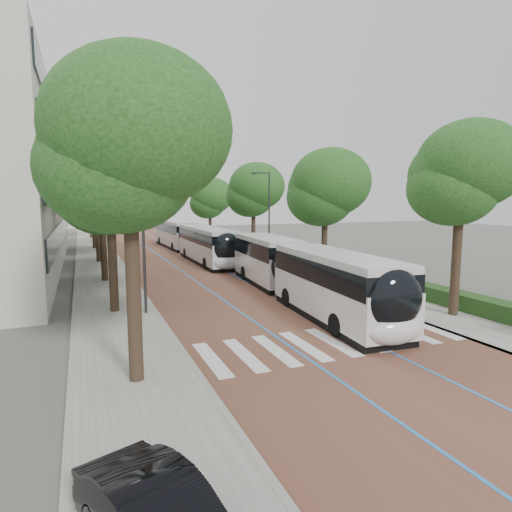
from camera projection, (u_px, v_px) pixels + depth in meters
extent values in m
plane|color=#51544C|center=(342.00, 351.00, 16.10)|extent=(160.00, 160.00, 0.00)
cube|color=brown|center=(159.00, 246.00, 52.79)|extent=(11.00, 140.00, 0.02)
cube|color=gray|center=(95.00, 248.00, 49.96)|extent=(4.00, 140.00, 0.12)
cube|color=gray|center=(218.00, 243.00, 55.61)|extent=(4.00, 140.00, 0.12)
cube|color=gray|center=(112.00, 248.00, 50.68)|extent=(0.20, 140.00, 0.14)
cube|color=gray|center=(203.00, 244.00, 54.89)|extent=(0.20, 140.00, 0.14)
cube|color=silver|center=(212.00, 359.00, 15.20)|extent=(0.55, 3.60, 0.01)
cube|color=silver|center=(244.00, 354.00, 15.67)|extent=(0.55, 3.60, 0.01)
cube|color=silver|center=(275.00, 350.00, 16.15)|extent=(0.55, 3.60, 0.01)
cube|color=silver|center=(304.00, 346.00, 16.62)|extent=(0.55, 3.60, 0.01)
cube|color=silver|center=(332.00, 342.00, 17.09)|extent=(0.55, 3.60, 0.01)
cube|color=silver|center=(358.00, 338.00, 17.56)|extent=(0.55, 3.60, 0.01)
cube|color=silver|center=(383.00, 334.00, 18.03)|extent=(0.55, 3.60, 0.01)
cube|color=silver|center=(406.00, 331.00, 18.50)|extent=(0.55, 3.60, 0.01)
cube|color=silver|center=(429.00, 328.00, 18.97)|extent=(0.55, 3.60, 0.01)
cube|color=#287ACB|center=(146.00, 247.00, 52.19)|extent=(0.12, 126.00, 0.01)
cube|color=#287ACB|center=(172.00, 246.00, 53.39)|extent=(0.12, 126.00, 0.01)
cube|color=black|center=(62.00, 231.00, 37.46)|extent=(0.12, 38.00, 1.60)
cube|color=black|center=(60.00, 194.00, 37.05)|extent=(0.12, 38.00, 1.60)
cube|color=black|center=(57.00, 156.00, 36.64)|extent=(0.12, 38.00, 1.60)
cube|color=black|center=(55.00, 120.00, 36.25)|extent=(0.12, 38.00, 1.60)
cube|color=#1B3D15|center=(512.00, 313.00, 19.45)|extent=(1.20, 14.00, 0.80)
cylinder|color=#2F2F31|center=(269.00, 217.00, 38.31)|extent=(0.14, 0.14, 8.00)
cube|color=#2F2F31|center=(261.00, 173.00, 37.50)|extent=(1.70, 0.12, 0.12)
cube|color=#2F2F31|center=(254.00, 174.00, 37.25)|extent=(0.50, 0.20, 0.10)
cylinder|color=#2F2F31|center=(143.00, 232.00, 20.61)|extent=(0.14, 0.14, 8.00)
cylinder|color=black|center=(134.00, 304.00, 12.95)|extent=(0.44, 0.44, 5.02)
ellipsoid|color=#183F14|center=(128.00, 150.00, 12.36)|extent=(5.39, 5.39, 4.58)
cylinder|color=black|center=(113.00, 269.00, 21.24)|extent=(0.44, 0.44, 4.47)
ellipsoid|color=#183F14|center=(109.00, 186.00, 20.72)|extent=(5.19, 5.19, 4.41)
cylinder|color=black|center=(104.00, 250.00, 29.50)|extent=(0.44, 0.44, 4.41)
ellipsoid|color=#183F14|center=(101.00, 192.00, 28.98)|extent=(5.92, 5.92, 5.03)
cylinder|color=black|center=(98.00, 234.00, 38.62)|extent=(0.44, 0.44, 5.24)
ellipsoid|color=#183F14|center=(95.00, 181.00, 38.01)|extent=(5.96, 5.96, 5.07)
cylinder|color=black|center=(94.00, 227.00, 49.64)|extent=(0.44, 0.44, 5.08)
ellipsoid|color=#183F14|center=(92.00, 187.00, 49.04)|extent=(5.78, 5.78, 4.91)
cylinder|color=black|center=(91.00, 221.00, 63.40)|extent=(0.44, 0.44, 5.10)
ellipsoid|color=#183F14|center=(89.00, 190.00, 62.80)|extent=(5.54, 5.54, 4.71)
cylinder|color=black|center=(456.00, 269.00, 20.52)|extent=(0.44, 0.44, 4.75)
ellipsoid|color=#183F14|center=(461.00, 178.00, 19.96)|extent=(4.90, 4.90, 4.16)
cylinder|color=black|center=(324.00, 247.00, 31.55)|extent=(0.44, 0.44, 4.50)
ellipsoid|color=#183F14|center=(325.00, 191.00, 31.02)|extent=(5.83, 5.83, 4.95)
cylinder|color=black|center=(253.00, 233.00, 44.38)|extent=(0.44, 0.44, 4.60)
ellipsoid|color=#183F14|center=(253.00, 192.00, 43.84)|extent=(5.74, 5.74, 4.88)
cylinder|color=black|center=(210.00, 227.00, 59.10)|extent=(0.44, 0.44, 4.04)
ellipsoid|color=#183F14|center=(210.00, 200.00, 58.62)|extent=(5.74, 5.74, 4.88)
cylinder|color=black|center=(292.00, 267.00, 24.89)|extent=(2.36, 1.07, 2.30)
cube|color=silver|center=(335.00, 294.00, 20.13)|extent=(3.18, 9.52, 1.82)
cube|color=black|center=(335.00, 270.00, 19.98)|extent=(3.21, 9.34, 0.97)
cube|color=silver|center=(336.00, 256.00, 19.89)|extent=(3.12, 9.33, 0.31)
cube|color=black|center=(334.00, 316.00, 20.27)|extent=(3.11, 9.14, 0.35)
cube|color=silver|center=(268.00, 265.00, 29.03)|extent=(3.06, 7.90, 1.82)
cube|color=black|center=(268.00, 249.00, 28.89)|extent=(3.09, 7.75, 0.97)
cube|color=silver|center=(268.00, 239.00, 28.80)|extent=(3.00, 7.75, 0.31)
cube|color=black|center=(268.00, 281.00, 29.17)|extent=(2.99, 7.59, 0.35)
ellipsoid|color=black|center=(395.00, 300.00, 15.76)|extent=(2.42, 1.27, 2.28)
ellipsoid|color=silver|center=(394.00, 330.00, 15.86)|extent=(2.42, 1.17, 1.14)
cylinder|color=black|center=(337.00, 325.00, 17.73)|extent=(0.37, 1.02, 1.00)
cylinder|color=black|center=(383.00, 320.00, 18.42)|extent=(0.37, 1.02, 1.00)
cylinder|color=black|center=(245.00, 273.00, 30.36)|extent=(0.37, 1.02, 1.00)
cylinder|color=black|center=(274.00, 272.00, 31.05)|extent=(0.37, 1.02, 1.00)
cylinder|color=black|center=(288.00, 297.00, 22.78)|extent=(0.37, 1.02, 1.00)
cylinder|color=black|center=(326.00, 294.00, 23.47)|extent=(0.37, 1.02, 1.00)
cube|color=silver|center=(207.00, 249.00, 38.65)|extent=(2.55, 12.01, 1.82)
cube|color=black|center=(207.00, 236.00, 38.50)|extent=(2.59, 11.77, 0.97)
cube|color=silver|center=(207.00, 229.00, 38.42)|extent=(2.50, 11.77, 0.31)
cube|color=black|center=(207.00, 261.00, 38.79)|extent=(2.50, 11.53, 0.35)
ellipsoid|color=black|center=(228.00, 247.00, 33.17)|extent=(2.35, 1.11, 2.28)
ellipsoid|color=silver|center=(228.00, 262.00, 33.27)|extent=(2.35, 1.01, 1.14)
cylinder|color=black|center=(206.00, 263.00, 35.02)|extent=(0.30, 1.00, 1.00)
cylinder|color=black|center=(232.00, 262.00, 35.86)|extent=(0.30, 1.00, 1.00)
cylinder|color=black|center=(186.00, 253.00, 41.82)|extent=(0.30, 1.00, 1.00)
cylinder|color=black|center=(208.00, 252.00, 42.66)|extent=(0.30, 1.00, 1.00)
cube|color=silver|center=(176.00, 237.00, 51.44)|extent=(2.83, 12.06, 1.82)
cube|color=black|center=(175.00, 227.00, 51.30)|extent=(2.86, 11.83, 0.97)
cube|color=silver|center=(175.00, 222.00, 51.21)|extent=(2.77, 11.82, 0.31)
cube|color=black|center=(176.00, 246.00, 51.58)|extent=(2.76, 11.58, 0.35)
ellipsoid|color=black|center=(188.00, 234.00, 46.04)|extent=(2.38, 1.16, 2.28)
ellipsoid|color=silver|center=(188.00, 245.00, 46.15)|extent=(2.38, 1.06, 1.14)
cylinder|color=black|center=(173.00, 247.00, 47.82)|extent=(0.33, 1.01, 1.00)
cylinder|color=black|center=(193.00, 246.00, 48.73)|extent=(0.33, 1.01, 1.00)
cylinder|color=black|center=(160.00, 241.00, 54.53)|extent=(0.33, 1.01, 1.00)
cylinder|color=black|center=(178.00, 240.00, 55.44)|extent=(0.33, 1.01, 1.00)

